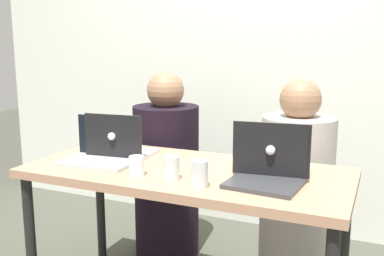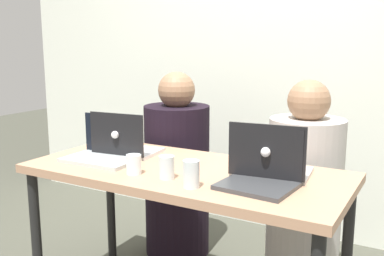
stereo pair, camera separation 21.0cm
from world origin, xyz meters
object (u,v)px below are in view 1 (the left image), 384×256
laptop_back_right (273,163)px  water_glass_center (172,169)px  laptop_front_right (268,171)px  laptop_front_left (101,153)px  person_on_right (296,193)px  water_glass_left (137,167)px  person_on_left (166,175)px  laptop_back_left (121,147)px  water_glass_right (200,176)px

laptop_back_right → water_glass_center: 0.45m
laptop_front_right → laptop_front_left: bearing=-175.4°
person_on_right → water_glass_center: bearing=55.4°
laptop_back_right → person_on_right: bearing=-98.6°
water_glass_center → laptop_front_right: bearing=15.9°
person_on_right → laptop_back_right: 0.60m
person_on_right → water_glass_left: size_ratio=13.08×
person_on_left → laptop_back_left: size_ratio=3.56×
laptop_back_right → laptop_back_left: bearing=-6.2°
laptop_front_right → water_glass_left: size_ratio=3.51×
laptop_back_right → water_glass_right: size_ratio=3.16×
laptop_back_right → water_glass_left: (-0.54, -0.26, -0.02)m
person_on_left → water_glass_center: size_ratio=11.64×
laptop_front_left → laptop_back_right: laptop_back_right is taller
person_on_right → person_on_left: bearing=-7.2°
person_on_left → laptop_back_left: 0.60m
laptop_back_right → water_glass_center: size_ratio=3.54×
person_on_left → person_on_right: (0.81, 0.00, -0.01)m
person_on_left → person_on_right: size_ratio=1.01×
water_glass_right → person_on_right: bearing=73.3°
person_on_right → water_glass_center: size_ratio=11.50×
laptop_back_right → laptop_front_left: bearing=2.9°
water_glass_left → water_glass_right: water_glass_right is taller
laptop_front_left → water_glass_right: (0.58, -0.16, 0.00)m
person_on_right → water_glass_left: (-0.56, -0.77, 0.29)m
laptop_front_left → water_glass_center: bearing=-15.6°
person_on_left → water_glass_left: size_ratio=13.25×
laptop_back_left → laptop_front_right: 0.81m
person_on_left → laptop_front_right: bearing=138.7°
laptop_front_left → water_glass_right: laptop_front_left is taller
laptop_back_left → laptop_front_left: bearing=72.7°
laptop_front_right → water_glass_right: laptop_front_right is taller
person_on_right → water_glass_right: person_on_right is taller
laptop_front_left → water_glass_right: bearing=-16.8°
person_on_left → laptop_front_right: person_on_left is taller
water_glass_left → water_glass_center: size_ratio=0.88×
laptop_back_left → water_glass_left: laptop_back_left is taller
laptop_front_left → water_glass_left: size_ratio=4.10×
water_glass_center → water_glass_right: (0.15, -0.05, 0.01)m
laptop_back_left → laptop_back_right: size_ratio=0.92×
water_glass_left → water_glass_right: (0.31, -0.04, 0.01)m
laptop_front_right → person_on_right: bearing=94.1°
person_on_right → laptop_back_right: size_ratio=3.24×
person_on_left → person_on_right: person_on_left is taller
person_on_left → water_glass_center: person_on_left is taller
water_glass_center → laptop_front_left: bearing=165.8°
water_glass_left → water_glass_center: water_glass_center is taller
water_glass_right → laptop_back_left: bearing=152.4°
person_on_left → water_glass_right: person_on_left is taller
laptop_front_right → laptop_back_right: laptop_back_right is taller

